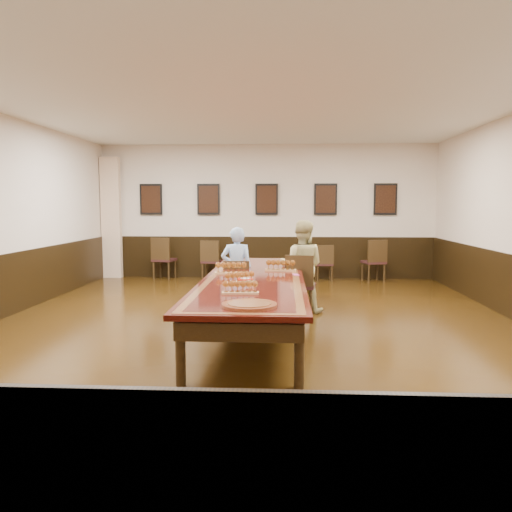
# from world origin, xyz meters

# --- Properties ---
(floor) EXTENTS (8.00, 10.00, 0.02)m
(floor) POSITION_xyz_m (0.00, 0.00, -0.01)
(floor) COLOR black
(floor) RESTS_ON ground
(ceiling) EXTENTS (8.00, 10.00, 0.02)m
(ceiling) POSITION_xyz_m (0.00, 0.00, 3.21)
(ceiling) COLOR white
(ceiling) RESTS_ON floor
(wall_back) EXTENTS (8.00, 0.02, 3.20)m
(wall_back) POSITION_xyz_m (0.00, 5.01, 1.60)
(wall_back) COLOR beige
(wall_back) RESTS_ON floor
(wall_front) EXTENTS (8.00, 0.02, 3.20)m
(wall_front) POSITION_xyz_m (0.00, -5.01, 1.60)
(wall_front) COLOR beige
(wall_front) RESTS_ON floor
(chair_man) EXTENTS (0.44, 0.48, 0.89)m
(chair_man) POSITION_xyz_m (-0.34, 0.99, 0.44)
(chair_man) COLOR #321616
(chair_man) RESTS_ON floor
(chair_woman) EXTENTS (0.53, 0.56, 0.97)m
(chair_woman) POSITION_xyz_m (0.70, 1.09, 0.49)
(chair_woman) COLOR #321616
(chair_woman) RESTS_ON floor
(spare_chair_a) EXTENTS (0.56, 0.59, 1.00)m
(spare_chair_a) POSITION_xyz_m (-2.42, 4.62, 0.50)
(spare_chair_a) COLOR #321616
(spare_chair_a) RESTS_ON floor
(spare_chair_b) EXTENTS (0.48, 0.52, 0.94)m
(spare_chair_b) POSITION_xyz_m (-1.28, 4.58, 0.47)
(spare_chair_b) COLOR #321616
(spare_chair_b) RESTS_ON floor
(spare_chair_c) EXTENTS (0.42, 0.46, 0.85)m
(spare_chair_c) POSITION_xyz_m (1.35, 4.59, 0.42)
(spare_chair_c) COLOR #321616
(spare_chair_c) RESTS_ON floor
(spare_chair_d) EXTENTS (0.56, 0.59, 0.98)m
(spare_chair_d) POSITION_xyz_m (2.48, 4.51, 0.49)
(spare_chair_d) COLOR #321616
(spare_chair_d) RESTS_ON floor
(person_man) EXTENTS (0.54, 0.37, 1.42)m
(person_man) POSITION_xyz_m (-0.35, 1.08, 0.71)
(person_man) COLOR #538DD0
(person_man) RESTS_ON floor
(person_woman) EXTENTS (0.84, 0.70, 1.52)m
(person_woman) POSITION_xyz_m (0.72, 1.19, 0.76)
(person_woman) COLOR #D3C684
(person_woman) RESTS_ON floor
(pink_phone) EXTENTS (0.10, 0.15, 0.01)m
(pink_phone) POSITION_xyz_m (0.60, 0.24, 0.76)
(pink_phone) COLOR #F652BA
(pink_phone) RESTS_ON conference_table
(curtain) EXTENTS (0.45, 0.18, 2.90)m
(curtain) POSITION_xyz_m (-3.75, 4.82, 1.45)
(curtain) COLOR beige
(curtain) RESTS_ON floor
(wainscoting) EXTENTS (8.00, 10.00, 1.00)m
(wainscoting) POSITION_xyz_m (0.00, 0.00, 0.50)
(wainscoting) COLOR black
(wainscoting) RESTS_ON floor
(conference_table) EXTENTS (1.40, 5.00, 0.76)m
(conference_table) POSITION_xyz_m (0.00, 0.00, 0.61)
(conference_table) COLOR black
(conference_table) RESTS_ON floor
(posters) EXTENTS (6.14, 0.04, 0.74)m
(posters) POSITION_xyz_m (0.00, 4.94, 1.90)
(posters) COLOR black
(posters) RESTS_ON wall_back
(flight_a) EXTENTS (0.50, 0.20, 0.18)m
(flight_a) POSITION_xyz_m (-0.36, 0.27, 0.83)
(flight_a) COLOR #B17C4A
(flight_a) RESTS_ON conference_table
(flight_b) EXTENTS (0.49, 0.19, 0.18)m
(flight_b) POSITION_xyz_m (0.37, 0.64, 0.83)
(flight_b) COLOR #B17C4A
(flight_b) RESTS_ON conference_table
(flight_c) EXTENTS (0.44, 0.34, 0.16)m
(flight_c) POSITION_xyz_m (-0.15, -0.64, 0.83)
(flight_c) COLOR #B17C4A
(flight_c) RESTS_ON conference_table
(flight_d) EXTENTS (0.43, 0.15, 0.16)m
(flight_d) POSITION_xyz_m (-0.07, -1.37, 0.82)
(flight_d) COLOR #B17C4A
(flight_d) RESTS_ON conference_table
(red_plate_grp) EXTENTS (0.22, 0.22, 0.03)m
(red_plate_grp) POSITION_xyz_m (-0.10, -0.29, 0.76)
(red_plate_grp) COLOR red
(red_plate_grp) RESTS_ON conference_table
(carved_platter) EXTENTS (0.67, 0.67, 0.04)m
(carved_platter) POSITION_xyz_m (0.08, -2.07, 0.77)
(carved_platter) COLOR #5C2512
(carved_platter) RESTS_ON conference_table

